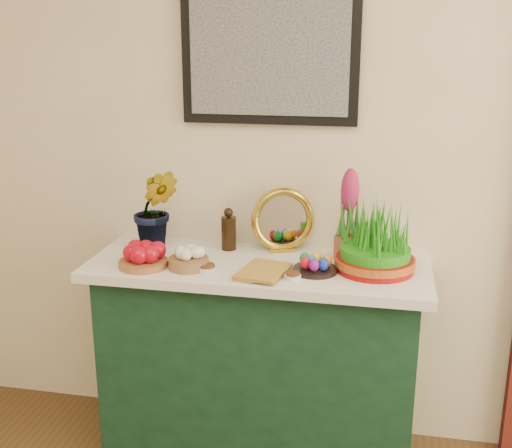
{
  "coord_description": "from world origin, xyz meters",
  "views": [
    {
      "loc": [
        0.22,
        -0.44,
        1.79
      ],
      "look_at": [
        -0.27,
        1.95,
        1.07
      ],
      "focal_mm": 45.0,
      "sensor_mm": 36.0,
      "label": 1
    }
  ],
  "objects_px": {
    "hyacinth_green": "(155,196)",
    "wheatgrass_sabzeh": "(376,243)",
    "sideboard": "(258,363)",
    "book": "(243,268)",
    "mirror": "(283,221)"
  },
  "relations": [
    {
      "from": "hyacinth_green",
      "to": "wheatgrass_sabzeh",
      "type": "height_order",
      "value": "hyacinth_green"
    },
    {
      "from": "sideboard",
      "to": "mirror",
      "type": "bearing_deg",
      "value": 67.91
    },
    {
      "from": "hyacinth_green",
      "to": "mirror",
      "type": "xyz_separation_m",
      "value": [
        0.54,
        0.09,
        -0.1
      ]
    },
    {
      "from": "sideboard",
      "to": "wheatgrass_sabzeh",
      "type": "height_order",
      "value": "wheatgrass_sabzeh"
    },
    {
      "from": "book",
      "to": "hyacinth_green",
      "type": "bearing_deg",
      "value": 165.79
    },
    {
      "from": "book",
      "to": "wheatgrass_sabzeh",
      "type": "relative_size",
      "value": 0.71
    },
    {
      "from": "mirror",
      "to": "book",
      "type": "relative_size",
      "value": 1.23
    },
    {
      "from": "book",
      "to": "wheatgrass_sabzeh",
      "type": "bearing_deg",
      "value": 24.23
    },
    {
      "from": "mirror",
      "to": "book",
      "type": "distance_m",
      "value": 0.34
    },
    {
      "from": "book",
      "to": "mirror",
      "type": "bearing_deg",
      "value": 80.51
    },
    {
      "from": "hyacinth_green",
      "to": "wheatgrass_sabzeh",
      "type": "bearing_deg",
      "value": -20.03
    },
    {
      "from": "book",
      "to": "wheatgrass_sabzeh",
      "type": "height_order",
      "value": "wheatgrass_sabzeh"
    },
    {
      "from": "mirror",
      "to": "book",
      "type": "height_order",
      "value": "mirror"
    },
    {
      "from": "wheatgrass_sabzeh",
      "to": "book",
      "type": "bearing_deg",
      "value": -166.94
    },
    {
      "from": "sideboard",
      "to": "book",
      "type": "xyz_separation_m",
      "value": [
        -0.04,
        -0.12,
        0.48
      ]
    }
  ]
}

